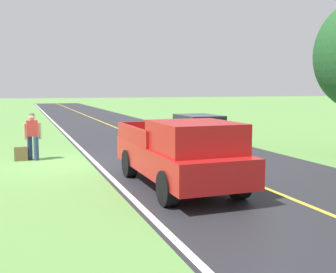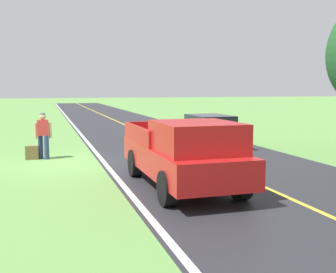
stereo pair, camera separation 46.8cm
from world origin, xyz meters
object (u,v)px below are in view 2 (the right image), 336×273
hitchhiker_walking (43,133)px  sedan_near_oncoming (208,129)px  suitcase_carried (32,153)px  pickup_truck_passing (185,152)px

hitchhiker_walking → sedan_near_oncoming: size_ratio=0.39×
sedan_near_oncoming → suitcase_carried: bearing=12.2°
hitchhiker_walking → sedan_near_oncoming: bearing=-167.7°
hitchhiker_walking → pickup_truck_passing: bearing=120.9°
pickup_truck_passing → sedan_near_oncoming: 8.37m
suitcase_carried → hitchhiker_walking: bearing=100.9°
pickup_truck_passing → suitcase_carried: bearing=-55.9°
suitcase_carried → sedan_near_oncoming: 7.89m
sedan_near_oncoming → hitchhiker_walking: bearing=12.3°
pickup_truck_passing → sedan_near_oncoming: size_ratio=1.22×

